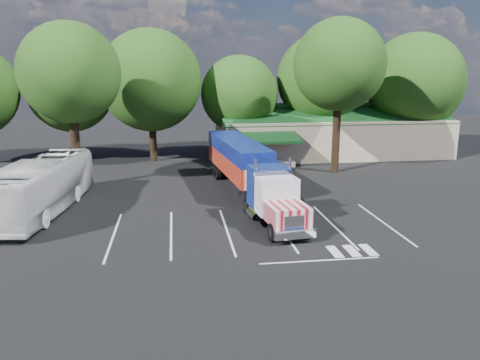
{
  "coord_description": "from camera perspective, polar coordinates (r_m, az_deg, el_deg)",
  "views": [
    {
      "loc": [
        -2.82,
        -31.5,
        9.05
      ],
      "look_at": [
        1.34,
        -1.9,
        2.0
      ],
      "focal_mm": 35.0,
      "sensor_mm": 36.0,
      "label": 1
    }
  ],
  "objects": [
    {
      "name": "tree_row_d",
      "position": [
        49.53,
        -0.08,
        10.42
      ],
      "size": [
        8.0,
        8.0,
        10.6
      ],
      "color": "black",
      "rests_on": "ground"
    },
    {
      "name": "woman",
      "position": [
        27.75,
        7.68,
        -3.91
      ],
      "size": [
        0.52,
        0.72,
        1.82
      ],
      "primitive_type": "imported",
      "rotation": [
        0.0,
        0.0,
        1.43
      ],
      "color": "black",
      "rests_on": "ground"
    },
    {
      "name": "tree_row_e",
      "position": [
        51.98,
        9.93,
        12.01
      ],
      "size": [
        9.6,
        9.6,
        12.9
      ],
      "color": "black",
      "rests_on": "ground"
    },
    {
      "name": "semi_truck",
      "position": [
        34.02,
        0.69,
        1.74
      ],
      "size": [
        4.4,
        19.11,
        3.97
      ],
      "rotation": [
        0.0,
        0.0,
        0.1
      ],
      "color": "black",
      "rests_on": "ground"
    },
    {
      "name": "tree_row_b",
      "position": [
        50.38,
        -20.0,
        10.31
      ],
      "size": [
        8.4,
        8.4,
        11.35
      ],
      "color": "black",
      "rests_on": "ground"
    },
    {
      "name": "tree_row_f",
      "position": [
        54.78,
        20.52,
        11.13
      ],
      "size": [
        10.4,
        10.4,
        13.0
      ],
      "color": "black",
      "rests_on": "ground"
    },
    {
      "name": "tree_near_right",
      "position": [
        42.49,
        12.03,
        13.54
      ],
      "size": [
        8.0,
        8.0,
        13.5
      ],
      "color": "black",
      "rests_on": "ground"
    },
    {
      "name": "event_hall",
      "position": [
        52.46,
        10.51,
        5.56
      ],
      "size": [
        24.2,
        14.12,
        5.55
      ],
      "color": "#C6B193",
      "rests_on": "ground"
    },
    {
      "name": "tree_near_left",
      "position": [
        38.28,
        -20.05,
        12.13
      ],
      "size": [
        7.6,
        7.6,
        12.65
      ],
      "color": "black",
      "rests_on": "ground"
    },
    {
      "name": "silver_sedan",
      "position": [
        43.53,
        2.5,
        2.23
      ],
      "size": [
        4.49,
        1.9,
        1.44
      ],
      "primitive_type": "imported",
      "rotation": [
        0.0,
        0.0,
        1.66
      ],
      "color": "#9FA2A7",
      "rests_on": "ground"
    },
    {
      "name": "bicycle",
      "position": [
        33.93,
        0.08,
        -1.37
      ],
      "size": [
        1.12,
        1.9,
        0.94
      ],
      "primitive_type": "imported",
      "rotation": [
        0.0,
        0.0,
        0.3
      ],
      "color": "black",
      "rests_on": "ground"
    },
    {
      "name": "ground",
      "position": [
        32.9,
        -2.78,
        -2.71
      ],
      "size": [
        120.0,
        120.0,
        0.0
      ],
      "primitive_type": "plane",
      "color": "black",
      "rests_on": "ground"
    },
    {
      "name": "tree_row_c",
      "position": [
        47.76,
        -10.85,
        11.83
      ],
      "size": [
        10.0,
        10.0,
        13.05
      ],
      "color": "black",
      "rests_on": "ground"
    },
    {
      "name": "tour_bus",
      "position": [
        32.77,
        -22.96,
        -0.69
      ],
      "size": [
        4.44,
        12.76,
        3.48
      ],
      "primitive_type": "imported",
      "rotation": [
        0.0,
        0.0,
        -0.12
      ],
      "color": "silver",
      "rests_on": "ground"
    }
  ]
}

